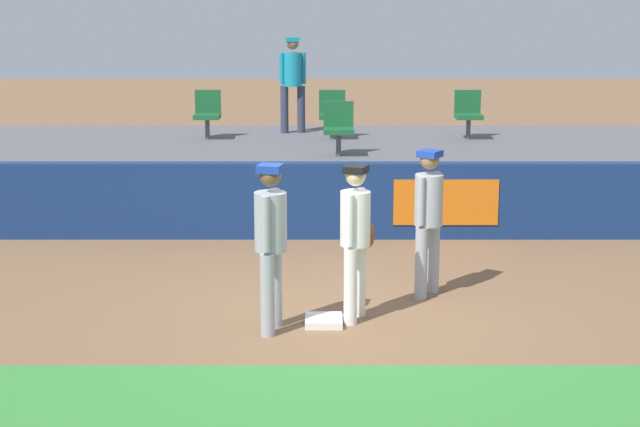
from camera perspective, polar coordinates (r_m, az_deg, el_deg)
The scene contains 12 objects.
ground_plane at distance 11.05m, azimuth 1.12°, elevation -6.00°, with size 60.00×60.00×0.00m, color brown.
first_base at distance 10.87m, azimuth 0.02°, elevation -6.10°, with size 0.40×0.40×0.08m, color white.
player_fielder_home at distance 10.77m, azimuth 1.86°, elevation -1.04°, with size 0.46×0.49×1.71m.
player_runner_visitor at distance 10.41m, azimuth -3.01°, elevation -1.28°, with size 0.40×0.49×1.78m.
player_coach_visitor at distance 11.69m, azimuth 5.98°, elevation 0.07°, with size 0.45×0.45×1.73m.
field_wall at distance 14.45m, azimuth 0.83°, elevation 0.74°, with size 18.00×0.26×1.10m.
bleacher_platform at distance 16.99m, azimuth 0.65°, elevation 2.32°, with size 18.00×4.80×0.97m, color #59595E.
seat_back_left at distance 17.61m, azimuth -6.61°, elevation 5.75°, with size 0.45×0.44×0.84m.
seat_back_right at distance 17.69m, azimuth 8.21°, elevation 5.74°, with size 0.46×0.44×0.84m.
seat_back_center at distance 17.51m, azimuth 0.49°, elevation 5.80°, with size 0.46×0.44×0.84m.
seat_front_center at distance 15.72m, azimuth 0.86°, elevation 5.02°, with size 0.47×0.44×0.84m.
spectator_hooded at distance 18.20m, azimuth -1.77°, elevation 7.71°, with size 0.48×0.38×1.72m.
Camera 1 is at (-0.25, -10.47, 3.53)m, focal length 56.39 mm.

